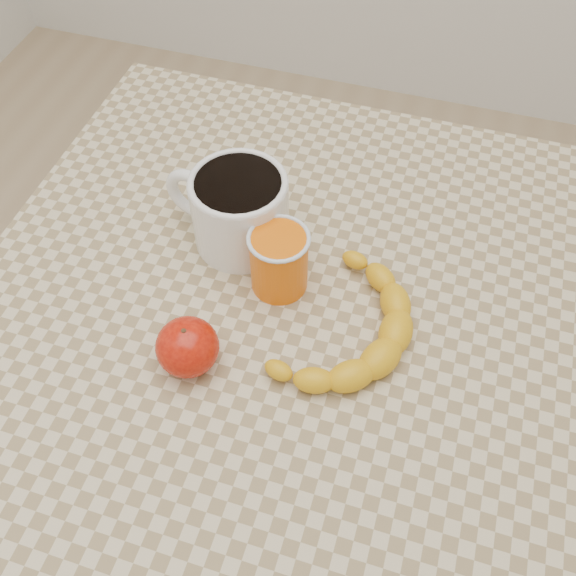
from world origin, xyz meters
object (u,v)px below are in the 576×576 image
(orange_juice_glass, at_px, (279,260))
(coffee_mug, at_px, (237,207))
(table, at_px, (288,335))
(banana, at_px, (345,327))
(apple, at_px, (188,347))

(orange_juice_glass, bearing_deg, coffee_mug, 141.78)
(table, bearing_deg, banana, -23.40)
(table, height_order, apple, apple)
(banana, bearing_deg, orange_juice_glass, 175.15)
(table, bearing_deg, coffee_mug, 139.84)
(table, distance_m, coffee_mug, 0.19)
(table, relative_size, apple, 10.15)
(table, xyz_separation_m, banana, (0.08, -0.03, 0.11))
(apple, bearing_deg, table, 56.50)
(table, distance_m, apple, 0.19)
(orange_juice_glass, bearing_deg, table, -47.36)
(apple, bearing_deg, banana, 28.23)
(apple, xyz_separation_m, banana, (0.16, 0.09, -0.01))
(table, distance_m, orange_juice_glass, 0.13)
(coffee_mug, bearing_deg, orange_juice_glass, -38.22)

